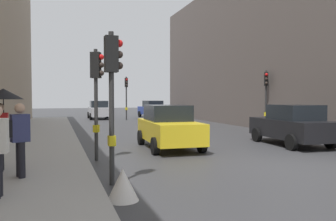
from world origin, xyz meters
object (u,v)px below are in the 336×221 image
Objects in this scene: car_blue_van at (152,109)px; car_silver_hatchback at (99,110)px; traffic_light_far_median at (126,90)px; traffic_light_near_left at (112,80)px; pedestrian_with_grey_backpack at (18,136)px; car_dark_suv at (292,125)px; warning_sign_triangle at (123,185)px; pedestrian_with_umbrella at (2,106)px; traffic_light_near_right at (97,84)px; traffic_light_mid_street at (266,89)px; car_yellow_taxi at (169,127)px.

car_silver_hatchback is (-5.52, -0.54, 0.00)m from car_blue_van.
traffic_light_far_median is 0.94× the size of car_silver_hatchback.
traffic_light_near_left is 2.03× the size of pedestrian_with_grey_backpack.
car_dark_suv is 10.04m from warning_sign_triangle.
car_blue_van is at bearing 65.70° from pedestrian_with_umbrella.
pedestrian_with_umbrella reaches higher than pedestrian_with_grey_backpack.
traffic_light_far_median is at bearing 101.12° from car_dark_suv.
traffic_light_near_right is at bearing -110.17° from car_blue_van.
car_silver_hatchback is at bearing -174.41° from car_blue_van.
traffic_light_mid_street is 0.94× the size of traffic_light_far_median.
car_dark_suv is (-2.55, -5.57, -1.70)m from traffic_light_mid_street.
pedestrian_with_umbrella is at bearing 130.96° from warning_sign_triangle.
car_blue_van is (-2.81, 15.84, -1.70)m from traffic_light_mid_street.
pedestrian_with_umbrella is at bearing -167.55° from car_dark_suv.
car_blue_van is 26.81m from pedestrian_with_grey_backpack.
traffic_light_near_left reaches higher than pedestrian_with_grey_backpack.
traffic_light_mid_street is at bearing 30.60° from car_yellow_taxi.
car_yellow_taxi is at bearing -103.97° from car_blue_van.
traffic_light_mid_street is at bearing -61.41° from car_silver_hatchback.
car_yellow_taxi is at bearing -88.81° from car_silver_hatchback.
traffic_light_far_median is 22.79m from pedestrian_with_grey_backpack.
pedestrian_with_grey_backpack is at bearing -145.84° from traffic_light_mid_street.
traffic_light_near_left reaches higher than car_yellow_taxi.
car_yellow_taxi is at bearing -95.80° from traffic_light_far_median.
traffic_light_mid_street is 1.04× the size of traffic_light_near_left.
traffic_light_near_left reaches higher than pedestrian_with_umbrella.
traffic_light_far_median is 1.87× the size of pedestrian_with_umbrella.
traffic_light_near_right is 0.84× the size of car_blue_van.
warning_sign_triangle is at bearing -44.23° from pedestrian_with_grey_backpack.
traffic_light_mid_street is 15.70m from warning_sign_triangle.
car_blue_van is 26.17m from pedestrian_with_umbrella.
traffic_light_near_left is 0.84× the size of car_yellow_taxi.
traffic_light_near_right reaches higher than warning_sign_triangle.
car_silver_hatchback reaches higher than warning_sign_triangle.
traffic_light_mid_street reaches higher than pedestrian_with_grey_backpack.
car_dark_suv is 5.44m from car_yellow_taxi.
traffic_light_mid_street is 14.15m from traffic_light_far_median.
car_dark_suv is 6.66× the size of warning_sign_triangle.
car_yellow_taxi is 7.01m from warning_sign_triangle.
traffic_light_far_median is 17.61m from car_yellow_taxi.
car_silver_hatchback is 24.67m from pedestrian_with_grey_backpack.
traffic_light_far_median is at bearing 75.82° from traffic_light_near_right.
traffic_light_near_left is at bearing -102.20° from traffic_light_far_median.
warning_sign_triangle is at bearing -49.04° from pedestrian_with_umbrella.
car_yellow_taxi is (-7.92, -4.68, -1.70)m from traffic_light_mid_street.
traffic_light_near_right is at bearing 89.94° from warning_sign_triangle.
traffic_light_near_left is 2.51m from warning_sign_triangle.
car_blue_van is 5.55m from car_silver_hatchback.
pedestrian_with_grey_backpack is (-10.31, -24.74, 0.29)m from car_blue_van.
traffic_light_near_right is at bearing -173.99° from car_dark_suv.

